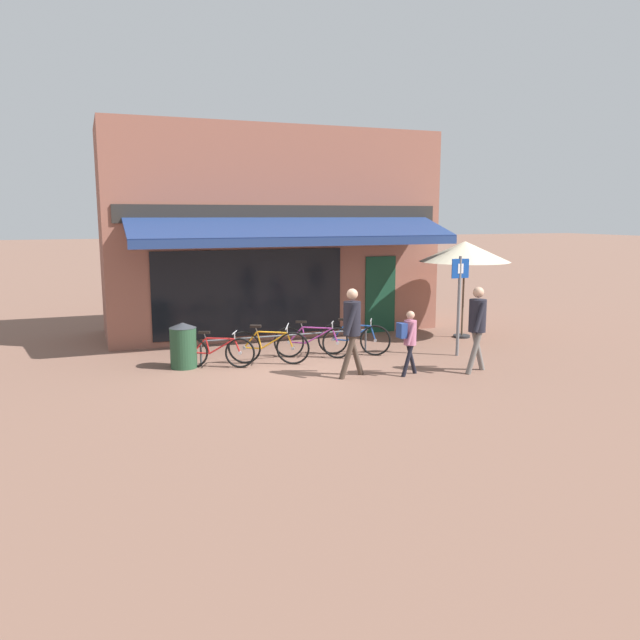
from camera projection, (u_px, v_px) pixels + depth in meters
name	position (u px, v px, depth m)	size (l,w,h in m)	color
ground_plane	(287.00, 368.00, 13.26)	(160.00, 160.00, 0.00)	brown
shop_front	(270.00, 232.00, 17.34)	(8.96, 4.64, 5.48)	#8E5647
bike_rack_rail	(287.00, 338.00, 13.97)	(3.98, 0.04, 0.57)	#47494F
bicycle_red	(216.00, 351.00, 13.22)	(1.54, 0.73, 0.78)	black
bicycle_orange	(268.00, 347.00, 13.51)	(1.68, 0.88, 0.89)	black
bicycle_purple	(313.00, 341.00, 14.15)	(1.68, 0.89, 0.85)	black
bicycle_blue	(354.00, 339.00, 14.43)	(1.53, 0.86, 0.85)	black
pedestrian_adult	(352.00, 323.00, 12.35)	(0.62, 0.54, 1.80)	#47382D
pedestrian_child	(409.00, 335.00, 12.51)	(0.49, 0.43, 1.33)	black
pedestrian_second_adult	(477.00, 320.00, 12.74)	(0.60, 0.57, 1.79)	slate
litter_bin	(183.00, 345.00, 13.19)	(0.57, 0.57, 0.98)	#23472D
parking_sign	(459.00, 295.00, 14.20)	(0.44, 0.07, 2.30)	slate
cafe_parasol	(465.00, 252.00, 16.21)	(2.35, 2.35, 2.54)	#4C3D2D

